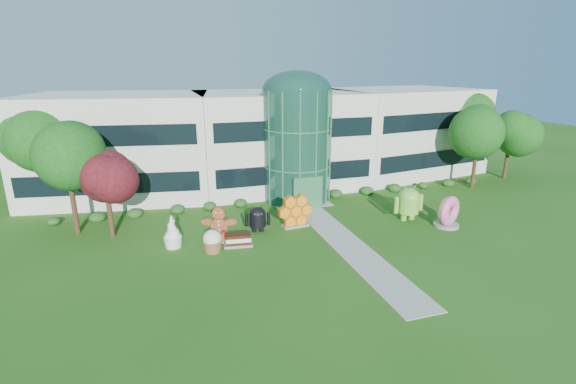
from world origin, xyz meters
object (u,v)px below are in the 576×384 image
object	(u,v)px
android_black	(258,217)
gingerbread	(219,224)
android_green	(409,201)
donut	(448,211)

from	to	relation	value
android_black	gingerbread	world-z (taller)	gingerbread
android_green	donut	size ratio (longest dim) A/B	1.25
android_green	android_black	size ratio (longest dim) A/B	1.37
android_green	android_black	distance (m)	12.05
android_black	gingerbread	bearing A→B (deg)	-155.63
donut	android_black	bearing A→B (deg)	144.06
android_green	donut	distance (m)	2.96
gingerbread	donut	bearing A→B (deg)	10.23
android_black	gingerbread	size ratio (longest dim) A/B	0.81
android_black	donut	world-z (taller)	donut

